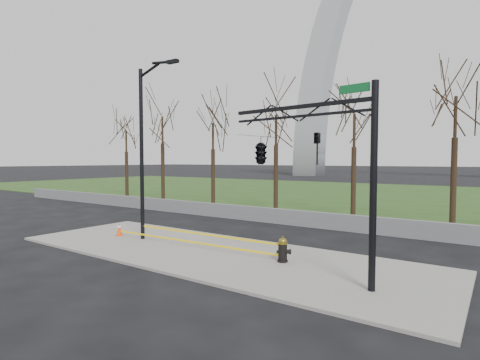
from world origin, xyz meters
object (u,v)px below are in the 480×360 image
Objects in this scene: street_light at (145,141)px; traffic_signal_mast at (279,150)px; fire_hydrant at (283,250)px; traffic_cone at (119,229)px.

street_light reaches higher than traffic_signal_mast.
traffic_signal_mast is at bearing -6.94° from street_light.
traffic_signal_mast reaches higher than fire_hydrant.
street_light is (-7.14, -0.20, 4.16)m from fire_hydrant.
street_light is 7.48m from traffic_signal_mast.
street_light is at bearing 164.81° from fire_hydrant.
street_light reaches higher than traffic_cone.
fire_hydrant is at bearing -0.15° from street_light.
traffic_signal_mast reaches higher than traffic_cone.
fire_hydrant is 0.11× the size of street_light.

